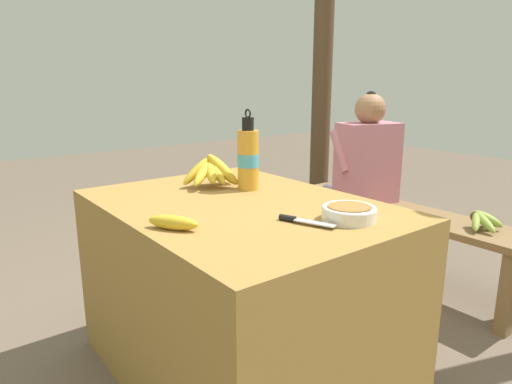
{
  "coord_description": "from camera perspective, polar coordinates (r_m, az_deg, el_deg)",
  "views": [
    {
      "loc": [
        1.31,
        -0.93,
        1.13
      ],
      "look_at": [
        0.03,
        0.05,
        0.73
      ],
      "focal_mm": 32.0,
      "sensor_mm": 36.0,
      "label": 1
    }
  ],
  "objects": [
    {
      "name": "banana_bunch_green",
      "position": [
        2.46,
        26.49,
        -3.07
      ],
      "size": [
        0.17,
        0.25,
        0.1
      ],
      "color": "#4C381E",
      "rests_on": "wooden_bench"
    },
    {
      "name": "seated_vendor",
      "position": [
        2.79,
        13.11,
        2.86
      ],
      "size": [
        0.46,
        0.43,
        1.07
      ],
      "rotation": [
        0.0,
        0.0,
        2.86
      ],
      "color": "#564C60",
      "rests_on": "ground_plane"
    },
    {
      "name": "banana_bunch_ripe",
      "position": [
        1.92,
        -5.42,
        2.7
      ],
      "size": [
        0.18,
        0.26,
        0.15
      ],
      "color": "#4C381E",
      "rests_on": "market_counter"
    },
    {
      "name": "knife",
      "position": [
        1.44,
        5.32,
        -3.51
      ],
      "size": [
        0.19,
        0.09,
        0.02
      ],
      "rotation": [
        0.0,
        0.0,
        0.36
      ],
      "color": "#BCBCC1",
      "rests_on": "market_counter"
    },
    {
      "name": "market_counter",
      "position": [
        1.79,
        -1.91,
        -12.14
      ],
      "size": [
        1.16,
        0.85,
        0.69
      ],
      "color": "olive",
      "rests_on": "ground_plane"
    },
    {
      "name": "serving_bowl",
      "position": [
        1.48,
        11.54,
        -2.49
      ],
      "size": [
        0.17,
        0.17,
        0.05
      ],
      "color": "white",
      "rests_on": "market_counter"
    },
    {
      "name": "loose_banana_front",
      "position": [
        1.39,
        -10.32,
        -3.76
      ],
      "size": [
        0.16,
        0.13,
        0.04
      ],
      "rotation": [
        0.0,
        0.0,
        0.58
      ],
      "color": "gold",
      "rests_on": "market_counter"
    },
    {
      "name": "water_bottle",
      "position": [
        1.85,
        -1.0,
        4.24
      ],
      "size": [
        0.09,
        0.09,
        0.33
      ],
      "color": "gold",
      "rests_on": "market_counter"
    },
    {
      "name": "wooden_bench",
      "position": [
        2.7,
        17.79,
        -3.52
      ],
      "size": [
        1.49,
        0.32,
        0.42
      ],
      "color": "brown",
      "rests_on": "ground_plane"
    },
    {
      "name": "ground_plane",
      "position": [
        1.96,
        -1.82,
        -21.25
      ],
      "size": [
        12.0,
        12.0,
        0.0
      ],
      "primitive_type": "plane",
      "color": "brown"
    },
    {
      "name": "support_post_near",
      "position": [
        3.54,
        8.36,
        16.51
      ],
      "size": [
        0.15,
        0.15,
        2.61
      ],
      "color": "#4C3823",
      "rests_on": "ground_plane"
    }
  ]
}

